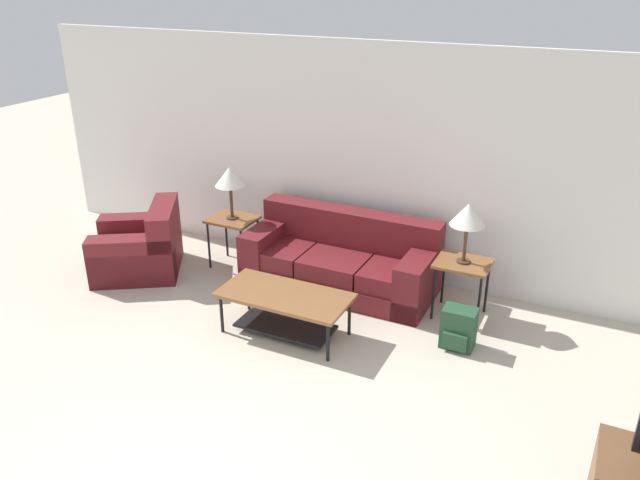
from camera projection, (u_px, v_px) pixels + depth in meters
name	position (u px, v px, depth m)	size (l,w,h in m)	color
wall_back	(389.00, 165.00, 6.80)	(9.19, 0.06, 2.60)	white
couch	(341.00, 262.00, 6.87)	(2.10, 0.88, 0.82)	maroon
armchair	(141.00, 248.00, 7.23)	(1.28, 1.28, 0.80)	maroon
coffee_table	(285.00, 304.00, 5.96)	(1.26, 0.61, 0.44)	brown
side_table_left	(233.00, 224.00, 7.26)	(0.53, 0.45, 0.61)	brown
side_table_right	(463.00, 268.00, 6.19)	(0.53, 0.45, 0.61)	brown
table_lamp_left	(230.00, 177.00, 7.03)	(0.34, 0.34, 0.62)	#472D1E
table_lamp_right	(468.00, 216.00, 5.96)	(0.34, 0.34, 0.62)	#472D1E
backpack	(458.00, 329.00, 5.80)	(0.31, 0.29, 0.40)	#23472D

